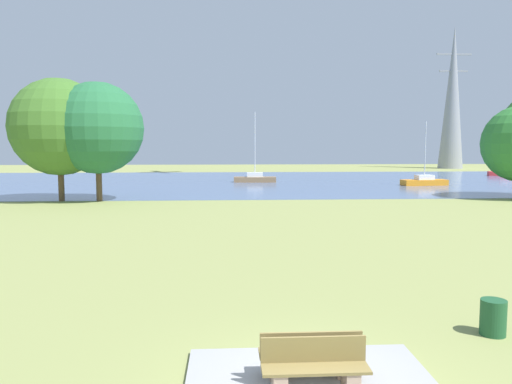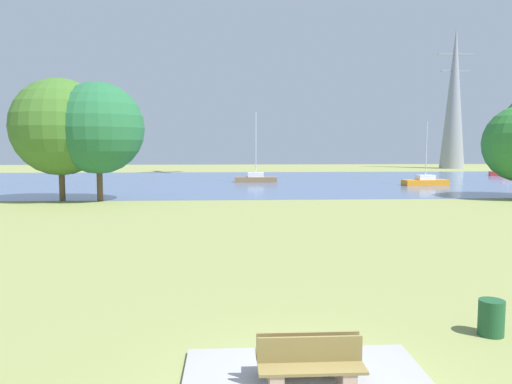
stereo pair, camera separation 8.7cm
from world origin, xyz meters
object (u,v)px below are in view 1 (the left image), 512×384
sailboat_red (507,173)px  tree_west_near (59,127)px  litter_bin (493,317)px  tree_east_far (97,128)px  sailboat_brown (255,178)px  electricity_pylon (452,97)px  bench_facing_inland (315,370)px  bench_facing_water (310,357)px  sailboat_orange (424,181)px

sailboat_red → tree_west_near: bearing=-151.3°
litter_bin → sailboat_red: size_ratio=0.10×
litter_bin → tree_east_far: bearing=119.4°
sailboat_brown → electricity_pylon: electricity_pylon is taller
bench_facing_inland → electricity_pylon: electricity_pylon is taller
sailboat_red → tree_west_near: (-51.35, -28.13, 5.12)m
bench_facing_inland → sailboat_red: sailboat_red is taller
bench_facing_water → sailboat_brown: bearing=87.9°
bench_facing_inland → sailboat_orange: sailboat_orange is taller
sailboat_orange → electricity_pylon: size_ratio=0.26×
sailboat_red → sailboat_brown: bearing=-164.7°
bench_facing_inland → sailboat_orange: bearing=65.8°
bench_facing_water → electricity_pylon: (39.75, 80.92, 12.47)m
litter_bin → sailboat_brown: size_ratio=0.10×
bench_facing_inland → sailboat_brown: 48.84m
bench_facing_inland → tree_east_far: bearing=110.2°
bench_facing_inland → tree_west_near: (-14.02, 30.44, 5.13)m
sailboat_red → tree_east_far: size_ratio=0.89×
bench_facing_water → sailboat_red: size_ratio=0.22×
tree_east_far → tree_west_near: bearing=175.9°
litter_bin → bench_facing_water: bearing=-156.2°
bench_facing_water → sailboat_orange: size_ratio=0.27×
bench_facing_inland → sailboat_orange: (19.39, 43.21, -0.01)m
bench_facing_inland → tree_west_near: tree_west_near is taller
bench_facing_water → litter_bin: (4.46, 1.97, -0.07)m
sailboat_orange → bench_facing_inland: bearing=-114.2°
bench_facing_inland → tree_west_near: 33.90m
tree_west_near → electricity_pylon: 74.48m
sailboat_brown → sailboat_red: (35.56, 9.75, 0.00)m
tree_west_near → electricity_pylon: (53.76, 51.02, 7.34)m
sailboat_brown → sailboat_orange: size_ratio=1.19×
bench_facing_inland → litter_bin: (4.46, 2.51, -0.07)m
electricity_pylon → bench_facing_inland: bearing=-116.0°
bench_facing_inland → electricity_pylon: bearing=64.0°
sailboat_orange → tree_west_near: (-33.40, -12.78, 5.14)m
sailboat_brown → bench_facing_water: bearing=-92.1°
bench_facing_water → sailboat_brown: sailboat_brown is taller
bench_facing_inland → bench_facing_water: bearing=90.0°
bench_facing_inland → tree_west_near: size_ratio=0.19×
sailboat_brown → bench_facing_inland: bearing=-92.1°
bench_facing_inland → sailboat_red: size_ratio=0.22×
tree_west_near → tree_east_far: bearing=-4.1°
sailboat_orange → sailboat_red: (17.94, 15.35, 0.02)m
electricity_pylon → tree_east_far: bearing=-134.8°
litter_bin → electricity_pylon: (35.28, 78.95, 12.54)m
sailboat_red → bench_facing_inland: bearing=-122.5°
litter_bin → tree_east_far: (-15.60, 27.72, 5.12)m
sailboat_orange → tree_east_far: (-30.52, -12.98, 5.06)m
bench_facing_inland → litter_bin: size_ratio=2.25×
tree_west_near → electricity_pylon: bearing=43.5°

